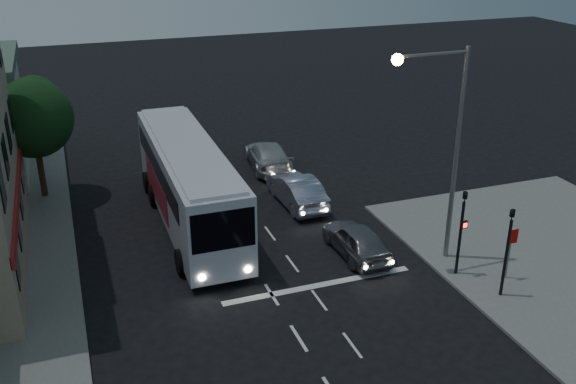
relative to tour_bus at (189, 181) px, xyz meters
name	(u,v)px	position (x,y,z in m)	size (l,w,h in m)	color
ground	(289,323)	(1.61, -9.40, -2.17)	(120.00, 120.00, 0.00)	black
road_markings	(291,273)	(2.90, -6.09, -2.17)	(8.00, 30.55, 0.01)	silver
tour_bus	(189,181)	(0.00, 0.00, 0.00)	(3.11, 13.13, 4.02)	silver
car_suv	(356,240)	(6.10, -5.60, -1.45)	(1.70, 4.23, 1.44)	gray
car_sedan_a	(297,190)	(5.54, 0.25, -1.39)	(1.67, 4.79, 1.58)	#B4B2C7
car_sedan_b	(268,155)	(5.80, 5.69, -1.41)	(2.14, 5.26, 1.53)	silver
traffic_signal_main	(462,223)	(9.21, -8.62, 0.25)	(0.25, 0.35, 4.10)	black
traffic_signal_side	(508,242)	(9.91, -10.60, 0.25)	(0.18, 0.15, 4.10)	black
regulatory_sign	(511,246)	(10.91, -9.64, -0.58)	(0.45, 0.12, 2.20)	slate
streetlight	(445,134)	(8.96, -7.20, 3.56)	(3.32, 0.44, 9.00)	slate
street_tree	(32,115)	(-6.60, 5.62, 2.32)	(4.00, 4.00, 6.20)	black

